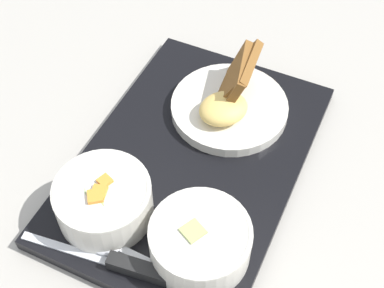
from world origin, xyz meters
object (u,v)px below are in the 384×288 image
object	(u,v)px
plate_main	(229,101)
spoon	(116,247)
bowl_soup	(200,240)
knife	(131,267)
bowl_salad	(104,199)

from	to	relation	value
plate_main	spoon	xyz separation A→B (m)	(-0.28, 0.02, -0.01)
bowl_soup	knife	world-z (taller)	bowl_soup
spoon	bowl_salad	bearing A→B (deg)	-45.09
plate_main	knife	size ratio (longest dim) A/B	0.87
bowl_soup	plate_main	distance (m)	0.24
plate_main	knife	xyz separation A→B (m)	(-0.29, -0.01, -0.01)
bowl_salad	knife	xyz separation A→B (m)	(-0.05, -0.07, -0.02)
knife	spoon	distance (m)	0.04
bowl_soup	plate_main	world-z (taller)	plate_main
knife	bowl_soup	bearing A→B (deg)	-145.92
bowl_soup	knife	xyz separation A→B (m)	(-0.06, 0.06, -0.02)
bowl_soup	spoon	xyz separation A→B (m)	(-0.05, 0.09, -0.02)
spoon	knife	bearing A→B (deg)	154.30
bowl_soup	spoon	size ratio (longest dim) A/B	0.89
bowl_salad	bowl_soup	size ratio (longest dim) A/B	1.00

